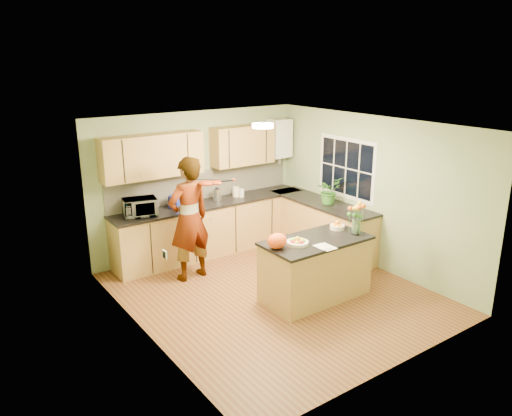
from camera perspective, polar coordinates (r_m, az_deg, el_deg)
floor at (r=7.55m, az=2.06°, el=-9.73°), size 4.50×4.50×0.00m
ceiling at (r=6.80m, az=2.29°, el=9.44°), size 4.00×4.50×0.02m
wall_back at (r=8.90m, az=-6.67°, el=2.94°), size 4.00×0.02×2.50m
wall_front at (r=5.57m, az=16.44°, el=-6.36°), size 4.00×0.02×2.50m
wall_left at (r=6.13m, az=-12.89°, el=-3.91°), size 0.02×4.50×2.50m
wall_right at (r=8.39m, az=13.09°, el=1.76°), size 0.02×4.50×2.50m
back_counter at (r=8.91m, az=-5.00°, el=-2.21°), size 3.64×0.62×0.94m
right_counter at (r=8.98m, az=7.46°, el=-2.14°), size 0.62×2.24×0.94m
splashback at (r=8.94m, az=-6.05°, el=2.70°), size 3.60×0.02×0.52m
upper_cabinets at (r=8.54m, az=-7.29°, el=6.45°), size 3.20×0.34×0.70m
boiler at (r=9.55m, az=2.72°, el=7.96°), size 0.40×0.30×0.86m
window_right at (r=8.71m, az=10.26°, el=4.51°), size 0.01×1.30×1.05m
light_switch at (r=5.60m, az=-10.39°, el=-5.23°), size 0.02×0.09×0.09m
ceiling_lamp at (r=7.04m, az=0.78°, el=9.39°), size 0.30×0.30×0.07m
peninsula_island at (r=7.31m, az=6.79°, el=-6.87°), size 1.57×0.80×0.90m
fruit_dish at (r=6.91m, az=4.76°, el=-3.83°), size 0.31×0.31×0.11m
orange_bowl at (r=7.58m, az=9.27°, el=-2.00°), size 0.22×0.22×0.13m
flower_vase at (r=7.31m, az=11.46°, el=-0.38°), size 0.29×0.29×0.53m
orange_bag at (r=6.73m, az=2.44°, el=-3.78°), size 0.31×0.28×0.21m
papers at (r=6.87m, az=7.97°, el=-4.41°), size 0.20×0.27×0.01m
violinist at (r=7.76m, az=-7.65°, el=-1.27°), size 0.77×0.55×1.96m
violin at (r=7.50m, az=-5.68°, el=2.84°), size 0.60×0.52×0.15m
microwave at (r=8.15m, az=-13.13°, el=0.09°), size 0.58×0.45×0.29m
blue_box at (r=8.49m, az=-8.87°, el=0.76°), size 0.32×0.28×0.22m
kettle at (r=8.83m, az=-4.46°, el=1.59°), size 0.15×0.15×0.28m
jar_cream at (r=9.06m, az=-2.32°, el=1.87°), size 0.15×0.15×0.18m
jar_white at (r=9.04m, az=-1.67°, el=1.73°), size 0.10×0.10×0.15m
potted_plant at (r=8.67m, az=8.31°, el=1.98°), size 0.46×0.41×0.47m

